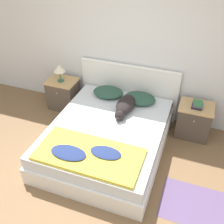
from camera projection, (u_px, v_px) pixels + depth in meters
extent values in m
plane|color=brown|center=(79.00, 204.00, 3.22)|extent=(16.00, 16.00, 0.00)
cube|color=silver|center=(133.00, 43.00, 4.09)|extent=(9.00, 0.06, 2.55)
cube|color=white|center=(107.00, 142.00, 3.93)|extent=(1.62, 2.01, 0.27)
cube|color=silver|center=(107.00, 130.00, 3.79)|extent=(1.56, 1.95, 0.18)
cube|color=white|center=(128.00, 90.00, 4.52)|extent=(1.70, 0.04, 0.91)
cylinder|color=white|center=(129.00, 66.00, 4.25)|extent=(1.70, 0.06, 0.06)
cube|color=#4C4238|center=(64.00, 94.00, 4.78)|extent=(0.50, 0.40, 0.53)
cube|color=tan|center=(62.00, 81.00, 4.61)|extent=(0.52, 0.42, 0.03)
sphere|color=tan|center=(57.00, 93.00, 4.53)|extent=(0.02, 0.02, 0.02)
cube|color=#4C4238|center=(194.00, 121.00, 4.13)|extent=(0.50, 0.40, 0.53)
cube|color=tan|center=(197.00, 107.00, 3.97)|extent=(0.52, 0.42, 0.03)
sphere|color=tan|center=(194.00, 121.00, 3.89)|extent=(0.02, 0.02, 0.02)
ellipsoid|color=#284C3D|center=(108.00, 92.00, 4.36)|extent=(0.51, 0.39, 0.12)
ellipsoid|color=#284C3D|center=(140.00, 98.00, 4.21)|extent=(0.51, 0.39, 0.12)
cube|color=yellow|center=(89.00, 154.00, 3.25)|extent=(1.32, 0.64, 0.04)
ellipsoid|color=navy|center=(68.00, 153.00, 3.22)|extent=(0.46, 0.26, 0.04)
ellipsoid|color=navy|center=(106.00, 153.00, 3.22)|extent=(0.40, 0.22, 0.03)
ellipsoid|color=black|center=(126.00, 104.00, 4.02)|extent=(0.27, 0.50, 0.18)
sphere|color=black|center=(120.00, 115.00, 3.81)|extent=(0.15, 0.15, 0.15)
ellipsoid|color=black|center=(118.00, 119.00, 3.77)|extent=(0.07, 0.08, 0.06)
cone|color=black|center=(117.00, 111.00, 3.80)|extent=(0.05, 0.05, 0.05)
cone|color=black|center=(123.00, 112.00, 3.77)|extent=(0.05, 0.05, 0.05)
ellipsoid|color=black|center=(132.00, 100.00, 4.20)|extent=(0.15, 0.23, 0.06)
cube|color=#232328|center=(197.00, 106.00, 3.94)|extent=(0.16, 0.18, 0.03)
cube|color=#703D7F|center=(198.00, 105.00, 3.93)|extent=(0.16, 0.19, 0.02)
cube|color=#337547|center=(198.00, 103.00, 3.92)|extent=(0.14, 0.19, 0.03)
cylinder|color=#336B4C|center=(61.00, 81.00, 4.58)|extent=(0.11, 0.11, 0.02)
cylinder|color=#336B4C|center=(60.00, 76.00, 4.52)|extent=(0.02, 0.02, 0.17)
cone|color=beige|center=(59.00, 68.00, 4.44)|extent=(0.20, 0.20, 0.12)
cube|color=#604C75|center=(202.00, 207.00, 3.18)|extent=(1.01, 0.63, 0.00)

